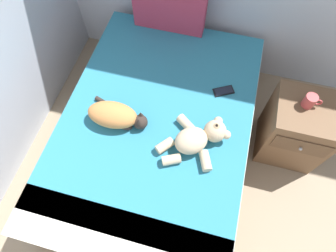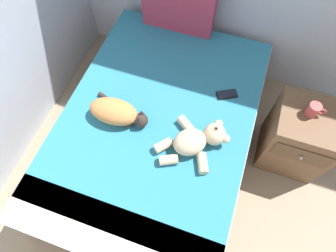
{
  "view_description": "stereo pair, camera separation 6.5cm",
  "coord_description": "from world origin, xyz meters",
  "px_view_note": "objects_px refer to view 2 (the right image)",
  "views": [
    {
      "loc": [
        1.38,
        2.64,
        2.23
      ],
      "look_at": [
        1.15,
        3.51,
        0.54
      ],
      "focal_mm": 30.64,
      "sensor_mm": 36.0,
      "label": 1
    },
    {
      "loc": [
        1.45,
        2.66,
        2.23
      ],
      "look_at": [
        1.15,
        3.51,
        0.54
      ],
      "focal_mm": 30.64,
      "sensor_mm": 36.0,
      "label": 2
    }
  ],
  "objects_px": {
    "teddy_bear": "(197,140)",
    "nightstand": "(298,138)",
    "patterned_cushion": "(179,4)",
    "cat": "(116,112)",
    "mug": "(314,110)",
    "bed": "(158,133)",
    "cell_phone": "(227,94)"
  },
  "relations": [
    {
      "from": "cat",
      "to": "bed",
      "type": "bearing_deg",
      "value": 19.99
    },
    {
      "from": "mug",
      "to": "cell_phone",
      "type": "bearing_deg",
      "value": 177.32
    },
    {
      "from": "patterned_cushion",
      "to": "teddy_bear",
      "type": "xyz_separation_m",
      "value": [
        0.45,
        -0.99,
        -0.15
      ]
    },
    {
      "from": "bed",
      "to": "teddy_bear",
      "type": "height_order",
      "value": "teddy_bear"
    },
    {
      "from": "patterned_cushion",
      "to": "cat",
      "type": "height_order",
      "value": "patterned_cushion"
    },
    {
      "from": "patterned_cushion",
      "to": "cat",
      "type": "relative_size",
      "value": 1.34
    },
    {
      "from": "cat",
      "to": "cell_phone",
      "type": "height_order",
      "value": "cat"
    },
    {
      "from": "teddy_bear",
      "to": "mug",
      "type": "distance_m",
      "value": 0.79
    },
    {
      "from": "cat",
      "to": "teddy_bear",
      "type": "height_order",
      "value": "teddy_bear"
    },
    {
      "from": "nightstand",
      "to": "cat",
      "type": "bearing_deg",
      "value": -163.38
    },
    {
      "from": "nightstand",
      "to": "bed",
      "type": "bearing_deg",
      "value": -164.25
    },
    {
      "from": "teddy_bear",
      "to": "cell_phone",
      "type": "relative_size",
      "value": 2.79
    },
    {
      "from": "nightstand",
      "to": "mug",
      "type": "bearing_deg",
      "value": 144.03
    },
    {
      "from": "patterned_cushion",
      "to": "nightstand",
      "type": "bearing_deg",
      "value": -27.4
    },
    {
      "from": "cat",
      "to": "mug",
      "type": "bearing_deg",
      "value": 18.19
    },
    {
      "from": "cat",
      "to": "teddy_bear",
      "type": "relative_size",
      "value": 0.93
    },
    {
      "from": "cell_phone",
      "to": "nightstand",
      "type": "height_order",
      "value": "nightstand"
    },
    {
      "from": "cat",
      "to": "mug",
      "type": "xyz_separation_m",
      "value": [
        1.23,
        0.4,
        0.06
      ]
    },
    {
      "from": "bed",
      "to": "nightstand",
      "type": "relative_size",
      "value": 3.25
    },
    {
      "from": "bed",
      "to": "patterned_cushion",
      "type": "xyz_separation_m",
      "value": [
        -0.14,
        0.88,
        0.48
      ]
    },
    {
      "from": "cell_phone",
      "to": "patterned_cushion",
      "type": "bearing_deg",
      "value": 135.39
    },
    {
      "from": "cell_phone",
      "to": "cat",
      "type": "bearing_deg",
      "value": -147.23
    },
    {
      "from": "cell_phone",
      "to": "bed",
      "type": "bearing_deg",
      "value": -140.74
    },
    {
      "from": "teddy_bear",
      "to": "nightstand",
      "type": "xyz_separation_m",
      "value": [
        0.7,
        0.4,
        -0.28
      ]
    },
    {
      "from": "patterned_cushion",
      "to": "cell_phone",
      "type": "distance_m",
      "value": 0.8
    },
    {
      "from": "bed",
      "to": "cell_phone",
      "type": "bearing_deg",
      "value": 39.26
    },
    {
      "from": "patterned_cushion",
      "to": "mug",
      "type": "xyz_separation_m",
      "value": [
        1.11,
        -0.57,
        -0.09
      ]
    },
    {
      "from": "bed",
      "to": "cell_phone",
      "type": "relative_size",
      "value": 11.72
    },
    {
      "from": "teddy_bear",
      "to": "cell_phone",
      "type": "height_order",
      "value": "teddy_bear"
    },
    {
      "from": "teddy_bear",
      "to": "nightstand",
      "type": "distance_m",
      "value": 0.85
    },
    {
      "from": "patterned_cushion",
      "to": "mug",
      "type": "relative_size",
      "value": 4.76
    },
    {
      "from": "cat",
      "to": "cell_phone",
      "type": "bearing_deg",
      "value": 32.77
    }
  ]
}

